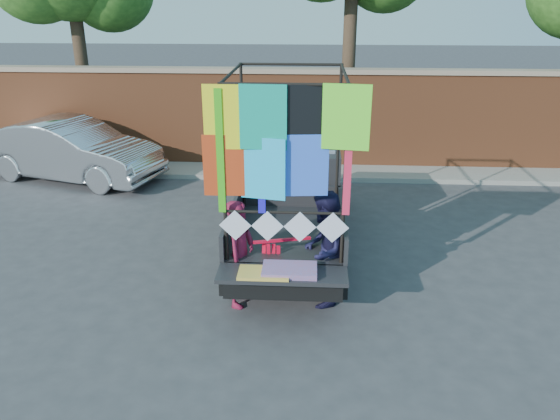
# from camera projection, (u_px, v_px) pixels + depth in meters

# --- Properties ---
(ground) EXTENTS (90.00, 90.00, 0.00)m
(ground) POSITION_uv_depth(u_px,v_px,m) (306.00, 301.00, 8.38)
(ground) COLOR #38383A
(ground) RESTS_ON ground
(brick_wall) EXTENTS (30.00, 0.45, 2.61)m
(brick_wall) POSITION_uv_depth(u_px,v_px,m) (311.00, 118.00, 14.38)
(brick_wall) COLOR brown
(brick_wall) RESTS_ON ground
(curb) EXTENTS (30.00, 1.20, 0.12)m
(curb) POSITION_uv_depth(u_px,v_px,m) (310.00, 172.00, 14.20)
(curb) COLOR gray
(curb) RESTS_ON ground
(pickup_truck) EXTENTS (2.12, 5.31, 3.35)m
(pickup_truck) POSITION_uv_depth(u_px,v_px,m) (291.00, 197.00, 10.21)
(pickup_truck) COLOR black
(pickup_truck) RESTS_ON ground
(sedan) EXTENTS (4.84, 2.84, 1.51)m
(sedan) POSITION_uv_depth(u_px,v_px,m) (72.00, 150.00, 13.58)
(sedan) COLOR #B8BBC0
(sedan) RESTS_ON ground
(woman) EXTENTS (0.54, 0.69, 1.66)m
(woman) POSITION_uv_depth(u_px,v_px,m) (240.00, 254.00, 8.03)
(woman) COLOR maroon
(woman) RESTS_ON ground
(man) EXTENTS (0.83, 0.98, 1.77)m
(man) POSITION_uv_depth(u_px,v_px,m) (324.00, 249.00, 8.02)
(man) COLOR #171637
(man) RESTS_ON ground
(streamer_bundle) EXTENTS (0.84, 0.26, 0.59)m
(streamer_bundle) POSITION_uv_depth(u_px,v_px,m) (276.00, 251.00, 8.02)
(streamer_bundle) COLOR red
(streamer_bundle) RESTS_ON ground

